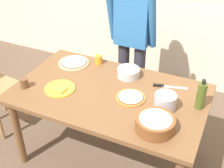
{
  "coord_description": "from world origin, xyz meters",
  "views": [
    {
      "loc": [
        0.87,
        -1.84,
        2.21
      ],
      "look_at": [
        0.0,
        0.05,
        0.81
      ],
      "focal_mm": 48.01,
      "sensor_mm": 36.0,
      "label": 1
    }
  ],
  "objects_px": {
    "cup_small_brown": "(24,83)",
    "chef_knife": "(166,86)",
    "popcorn_bowl": "(155,123)",
    "olive_oil_bottle": "(201,96)",
    "plate_with_slice": "(60,89)",
    "steel_pot": "(165,102)",
    "cup_orange": "(99,60)",
    "dining_table": "(110,101)",
    "mixing_bowl_steel": "(129,73)",
    "person_cook": "(133,35)",
    "pizza_cooked_on_tray": "(131,97)",
    "pizza_raw_on_board": "(74,63)"
  },
  "relations": [
    {
      "from": "plate_with_slice",
      "to": "cup_small_brown",
      "type": "distance_m",
      "value": 0.3
    },
    {
      "from": "pizza_cooked_on_tray",
      "to": "plate_with_slice",
      "type": "bearing_deg",
      "value": -167.54
    },
    {
      "from": "dining_table",
      "to": "popcorn_bowl",
      "type": "relative_size",
      "value": 5.71
    },
    {
      "from": "cup_small_brown",
      "to": "chef_knife",
      "type": "height_order",
      "value": "cup_small_brown"
    },
    {
      "from": "pizza_raw_on_board",
      "to": "steel_pot",
      "type": "xyz_separation_m",
      "value": [
        0.99,
        -0.31,
        0.06
      ]
    },
    {
      "from": "dining_table",
      "to": "person_cook",
      "type": "height_order",
      "value": "person_cook"
    },
    {
      "from": "plate_with_slice",
      "to": "cup_orange",
      "type": "bearing_deg",
      "value": 78.88
    },
    {
      "from": "dining_table",
      "to": "mixing_bowl_steel",
      "type": "relative_size",
      "value": 8.0
    },
    {
      "from": "plate_with_slice",
      "to": "dining_table",
      "type": "bearing_deg",
      "value": 19.29
    },
    {
      "from": "plate_with_slice",
      "to": "person_cook",
      "type": "bearing_deg",
      "value": 71.32
    },
    {
      "from": "popcorn_bowl",
      "to": "chef_knife",
      "type": "relative_size",
      "value": 0.98
    },
    {
      "from": "mixing_bowl_steel",
      "to": "dining_table",
      "type": "bearing_deg",
      "value": -100.1
    },
    {
      "from": "dining_table",
      "to": "mixing_bowl_steel",
      "type": "bearing_deg",
      "value": 79.9
    },
    {
      "from": "cup_orange",
      "to": "pizza_cooked_on_tray",
      "type": "bearing_deg",
      "value": -39.01
    },
    {
      "from": "mixing_bowl_steel",
      "to": "olive_oil_bottle",
      "type": "bearing_deg",
      "value": -15.75
    },
    {
      "from": "person_cook",
      "to": "pizza_cooked_on_tray",
      "type": "relative_size",
      "value": 6.69
    },
    {
      "from": "popcorn_bowl",
      "to": "olive_oil_bottle",
      "type": "xyz_separation_m",
      "value": [
        0.24,
        0.38,
        0.05
      ]
    },
    {
      "from": "plate_with_slice",
      "to": "steel_pot",
      "type": "relative_size",
      "value": 1.5
    },
    {
      "from": "pizza_raw_on_board",
      "to": "steel_pot",
      "type": "relative_size",
      "value": 1.68
    },
    {
      "from": "pizza_cooked_on_tray",
      "to": "steel_pot",
      "type": "xyz_separation_m",
      "value": [
        0.29,
        -0.01,
        0.06
      ]
    },
    {
      "from": "pizza_cooked_on_tray",
      "to": "cup_small_brown",
      "type": "bearing_deg",
      "value": -165.57
    },
    {
      "from": "dining_table",
      "to": "cup_orange",
      "type": "height_order",
      "value": "cup_orange"
    },
    {
      "from": "dining_table",
      "to": "steel_pot",
      "type": "bearing_deg",
      "value": -2.49
    },
    {
      "from": "person_cook",
      "to": "pizza_cooked_on_tray",
      "type": "xyz_separation_m",
      "value": [
        0.29,
        -0.77,
        -0.17
      ]
    },
    {
      "from": "steel_pot",
      "to": "cup_orange",
      "type": "xyz_separation_m",
      "value": [
        -0.78,
        0.41,
        -0.02
      ]
    },
    {
      "from": "plate_with_slice",
      "to": "cup_orange",
      "type": "height_order",
      "value": "cup_orange"
    },
    {
      "from": "steel_pot",
      "to": "cup_small_brown",
      "type": "relative_size",
      "value": 2.04
    },
    {
      "from": "steel_pot",
      "to": "cup_small_brown",
      "type": "xyz_separation_m",
      "value": [
        -1.17,
        -0.22,
        -0.02
      ]
    },
    {
      "from": "dining_table",
      "to": "cup_small_brown",
      "type": "relative_size",
      "value": 18.82
    },
    {
      "from": "plate_with_slice",
      "to": "popcorn_bowl",
      "type": "height_order",
      "value": "popcorn_bowl"
    },
    {
      "from": "plate_with_slice",
      "to": "cup_orange",
      "type": "xyz_separation_m",
      "value": [
        0.1,
        0.53,
        0.03
      ]
    },
    {
      "from": "popcorn_bowl",
      "to": "cup_orange",
      "type": "distance_m",
      "value": 1.03
    },
    {
      "from": "pizza_cooked_on_tray",
      "to": "olive_oil_bottle",
      "type": "xyz_separation_m",
      "value": [
        0.53,
        0.11,
        0.1
      ]
    },
    {
      "from": "cup_orange",
      "to": "cup_small_brown",
      "type": "relative_size",
      "value": 1.0
    },
    {
      "from": "popcorn_bowl",
      "to": "chef_knife",
      "type": "height_order",
      "value": "popcorn_bowl"
    },
    {
      "from": "popcorn_bowl",
      "to": "steel_pot",
      "type": "height_order",
      "value": "steel_pot"
    },
    {
      "from": "popcorn_bowl",
      "to": "olive_oil_bottle",
      "type": "bearing_deg",
      "value": 58.36
    },
    {
      "from": "cup_orange",
      "to": "chef_knife",
      "type": "height_order",
      "value": "cup_orange"
    },
    {
      "from": "dining_table",
      "to": "steel_pot",
      "type": "distance_m",
      "value": 0.5
    },
    {
      "from": "cup_orange",
      "to": "person_cook",
      "type": "bearing_deg",
      "value": 61.59
    },
    {
      "from": "olive_oil_bottle",
      "to": "plate_with_slice",
      "type": "bearing_deg",
      "value": -167.7
    },
    {
      "from": "mixing_bowl_steel",
      "to": "chef_knife",
      "type": "bearing_deg",
      "value": -3.77
    },
    {
      "from": "popcorn_bowl",
      "to": "steel_pot",
      "type": "bearing_deg",
      "value": 90.91
    },
    {
      "from": "olive_oil_bottle",
      "to": "chef_knife",
      "type": "height_order",
      "value": "olive_oil_bottle"
    },
    {
      "from": "mixing_bowl_steel",
      "to": "steel_pot",
      "type": "distance_m",
      "value": 0.53
    },
    {
      "from": "olive_oil_bottle",
      "to": "popcorn_bowl",
      "type": "bearing_deg",
      "value": -121.64
    },
    {
      "from": "pizza_raw_on_board",
      "to": "chef_knife",
      "type": "xyz_separation_m",
      "value": [
        0.92,
        -0.02,
        -0.0
      ]
    },
    {
      "from": "mixing_bowl_steel",
      "to": "chef_knife",
      "type": "xyz_separation_m",
      "value": [
        0.35,
        -0.02,
        -0.03
      ]
    },
    {
      "from": "chef_knife",
      "to": "person_cook",
      "type": "bearing_deg",
      "value": 135.88
    },
    {
      "from": "steel_pot",
      "to": "chef_knife",
      "type": "xyz_separation_m",
      "value": [
        -0.07,
        0.29,
        -0.06
      ]
    }
  ]
}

